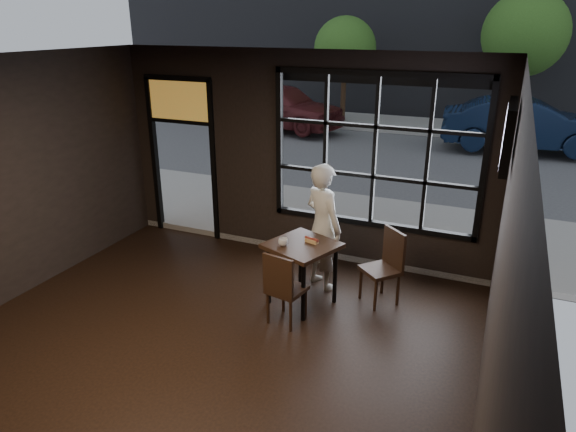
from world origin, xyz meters
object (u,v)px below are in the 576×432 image
at_px(man, 323,227).
at_px(navy_car, 524,124).
at_px(cafe_table, 302,273).
at_px(chair_near, 287,287).

distance_m(man, navy_car, 9.98).
bearing_deg(cafe_table, chair_near, -69.15).
bearing_deg(navy_car, cafe_table, 159.94).
xyz_separation_m(cafe_table, navy_car, (2.66, 10.21, 0.40)).
bearing_deg(chair_near, cafe_table, -79.44).
height_order(chair_near, man, man).
distance_m(cafe_table, chair_near, 0.50).
height_order(cafe_table, man, man).
relative_size(cafe_table, chair_near, 0.89).
distance_m(chair_near, navy_car, 11.05).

